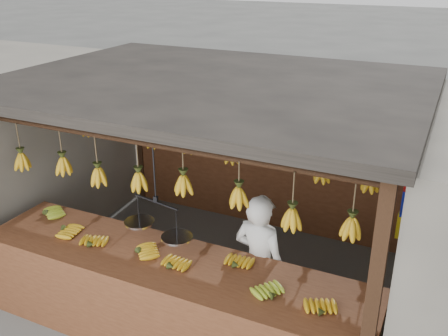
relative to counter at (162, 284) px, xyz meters
The scene contains 7 objects.
ground 1.43m from the counter, 93.81° to the left, with size 80.00×80.00×0.00m, color #5B5B57.
stall 2.01m from the counter, 93.01° to the left, with size 4.30×3.30×2.40m.
counter is the anchor object (origin of this frame).
hanging_bananas 1.53m from the counter, 93.50° to the left, with size 3.58×2.26×0.38m.
balance_scale 0.54m from the counter, 125.59° to the left, with size 0.77×0.38×0.88m.
vendor 0.97m from the counter, 41.29° to the left, with size 0.55×0.36×1.51m, color white.
bag_bundles 3.20m from the counter, 54.34° to the left, with size 0.08×0.26×1.22m.
Camera 1 is at (2.28, -4.50, 3.53)m, focal length 40.00 mm.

